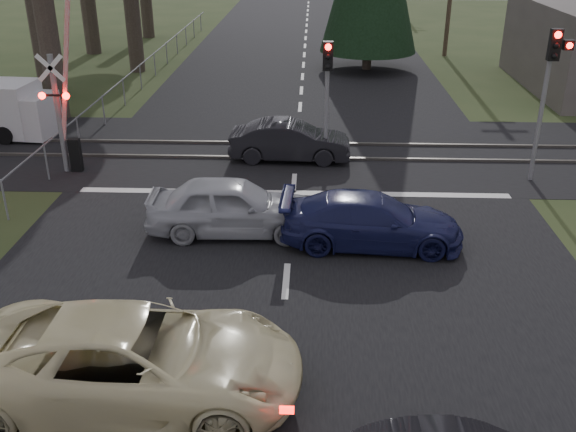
{
  "coord_description": "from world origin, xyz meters",
  "views": [
    {
      "loc": [
        0.53,
        -9.69,
        7.54
      ],
      "look_at": [
        0.01,
        3.75,
        1.3
      ],
      "focal_mm": 40.0,
      "sensor_mm": 36.0,
      "label": 1
    }
  ],
  "objects_px": {
    "silver_car": "(232,206)",
    "blue_sedan": "(371,221)",
    "crossing_signal": "(65,110)",
    "traffic_signal_right": "(550,77)",
    "traffic_signal_center": "(327,82)",
    "dark_car_far": "(290,141)",
    "cream_coupe": "(134,359)"
  },
  "relations": [
    {
      "from": "crossing_signal",
      "to": "traffic_signal_center",
      "type": "height_order",
      "value": "crossing_signal"
    },
    {
      "from": "blue_sedan",
      "to": "traffic_signal_center",
      "type": "bearing_deg",
      "value": 13.09
    },
    {
      "from": "silver_car",
      "to": "blue_sedan",
      "type": "height_order",
      "value": "silver_car"
    },
    {
      "from": "cream_coupe",
      "to": "blue_sedan",
      "type": "xyz_separation_m",
      "value": [
        4.48,
        5.92,
        -0.13
      ]
    },
    {
      "from": "blue_sedan",
      "to": "dark_car_far",
      "type": "height_order",
      "value": "dark_car_far"
    },
    {
      "from": "traffic_signal_right",
      "to": "dark_car_far",
      "type": "height_order",
      "value": "traffic_signal_right"
    },
    {
      "from": "blue_sedan",
      "to": "crossing_signal",
      "type": "bearing_deg",
      "value": 65.08
    },
    {
      "from": "traffic_signal_right",
      "to": "traffic_signal_center",
      "type": "relative_size",
      "value": 1.15
    },
    {
      "from": "crossing_signal",
      "to": "silver_car",
      "type": "height_order",
      "value": "crossing_signal"
    },
    {
      "from": "crossing_signal",
      "to": "cream_coupe",
      "type": "relative_size",
      "value": 1.22
    },
    {
      "from": "silver_car",
      "to": "dark_car_far",
      "type": "relative_size",
      "value": 1.08
    },
    {
      "from": "crossing_signal",
      "to": "cream_coupe",
      "type": "distance_m",
      "value": 11.9
    },
    {
      "from": "traffic_signal_center",
      "to": "silver_car",
      "type": "xyz_separation_m",
      "value": [
        -2.51,
        -5.2,
        -2.06
      ]
    },
    {
      "from": "traffic_signal_right",
      "to": "blue_sedan",
      "type": "distance_m",
      "value": 7.61
    },
    {
      "from": "cream_coupe",
      "to": "crossing_signal",
      "type": "bearing_deg",
      "value": 24.25
    },
    {
      "from": "dark_car_far",
      "to": "traffic_signal_center",
      "type": "bearing_deg",
      "value": -110.22
    },
    {
      "from": "crossing_signal",
      "to": "traffic_signal_center",
      "type": "bearing_deg",
      "value": 6.15
    },
    {
      "from": "crossing_signal",
      "to": "silver_car",
      "type": "bearing_deg",
      "value": -36.78
    },
    {
      "from": "silver_car",
      "to": "traffic_signal_right",
      "type": "bearing_deg",
      "value": -67.71
    },
    {
      "from": "crossing_signal",
      "to": "traffic_signal_right",
      "type": "relative_size",
      "value": 1.48
    },
    {
      "from": "silver_car",
      "to": "dark_car_far",
      "type": "height_order",
      "value": "silver_car"
    },
    {
      "from": "crossing_signal",
      "to": "blue_sedan",
      "type": "xyz_separation_m",
      "value": [
        9.34,
        -4.87,
        -1.39
      ]
    },
    {
      "from": "crossing_signal",
      "to": "silver_car",
      "type": "distance_m",
      "value": 7.31
    },
    {
      "from": "traffic_signal_center",
      "to": "cream_coupe",
      "type": "distance_m",
      "value": 12.33
    },
    {
      "from": "silver_car",
      "to": "blue_sedan",
      "type": "xyz_separation_m",
      "value": [
        3.58,
        -0.56,
        -0.09
      ]
    },
    {
      "from": "dark_car_far",
      "to": "silver_car",
      "type": "bearing_deg",
      "value": 168.69
    },
    {
      "from": "crossing_signal",
      "to": "dark_car_far",
      "type": "distance_m",
      "value": 7.34
    },
    {
      "from": "crossing_signal",
      "to": "traffic_signal_right",
      "type": "height_order",
      "value": "crossing_signal"
    },
    {
      "from": "silver_car",
      "to": "traffic_signal_center",
      "type": "bearing_deg",
      "value": -27.31
    },
    {
      "from": "cream_coupe",
      "to": "silver_car",
      "type": "bearing_deg",
      "value": -7.9
    },
    {
      "from": "traffic_signal_right",
      "to": "cream_coupe",
      "type": "distance_m",
      "value": 14.67
    },
    {
      "from": "traffic_signal_center",
      "to": "dark_car_far",
      "type": "distance_m",
      "value": 2.5
    }
  ]
}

